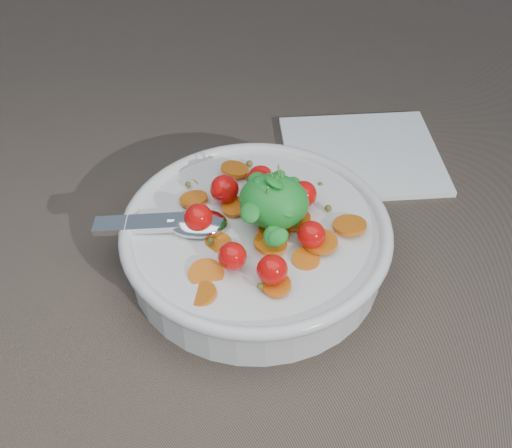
% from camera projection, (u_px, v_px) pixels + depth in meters
% --- Properties ---
extents(ground, '(6.00, 6.00, 0.00)m').
position_uv_depth(ground, '(231.00, 265.00, 0.63)').
color(ground, '#695A4B').
rests_on(ground, ground).
extents(bowl, '(0.28, 0.26, 0.11)m').
position_uv_depth(bowl, '(256.00, 240.00, 0.61)').
color(bowl, silver).
rests_on(bowl, ground).
extents(napkin, '(0.23, 0.21, 0.01)m').
position_uv_depth(napkin, '(362.00, 155.00, 0.75)').
color(napkin, white).
rests_on(napkin, ground).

